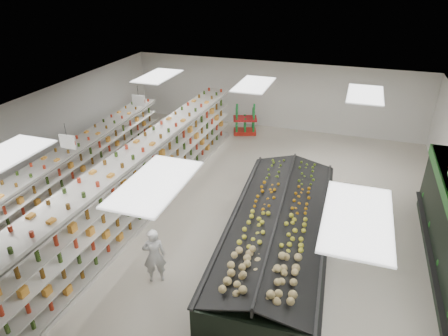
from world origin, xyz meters
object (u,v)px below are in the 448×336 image
(gondola_left, at_px, (78,173))
(shopper_background, at_px, (183,137))
(soda_endcap, at_px, (245,120))
(shopper_main, at_px, (154,255))
(produce_island, at_px, (278,227))
(gondola_center, at_px, (148,178))

(gondola_left, height_order, shopper_background, gondola_left)
(gondola_left, bearing_deg, shopper_background, 60.81)
(soda_endcap, relative_size, shopper_main, 0.90)
(produce_island, bearing_deg, shopper_background, 137.47)
(soda_endcap, xyz_separation_m, shopper_background, (-1.74, -3.21, 0.15))
(produce_island, xyz_separation_m, soda_endcap, (-3.18, 7.73, 0.16))
(gondola_center, bearing_deg, shopper_background, 98.68)
(gondola_left, relative_size, produce_island, 1.39)
(gondola_left, xyz_separation_m, shopper_main, (4.43, -2.99, -0.08))
(soda_endcap, bearing_deg, produce_island, -67.61)
(gondola_left, distance_m, shopper_main, 5.34)
(produce_island, height_order, shopper_background, shopper_background)
(produce_island, bearing_deg, soda_endcap, 112.39)
(gondola_center, height_order, produce_island, gondola_center)
(soda_endcap, bearing_deg, gondola_center, -99.97)
(gondola_left, relative_size, gondola_center, 0.83)
(gondola_left, xyz_separation_m, produce_island, (7.05, -0.47, -0.34))
(gondola_left, bearing_deg, soda_endcap, 60.39)
(gondola_left, bearing_deg, gondola_center, 1.30)
(produce_island, relative_size, shopper_main, 5.02)
(gondola_center, bearing_deg, shopper_main, -58.14)
(produce_island, xyz_separation_m, shopper_main, (-2.61, -2.52, 0.25))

